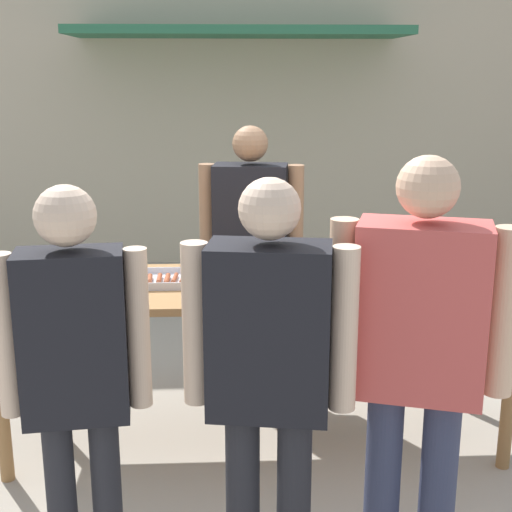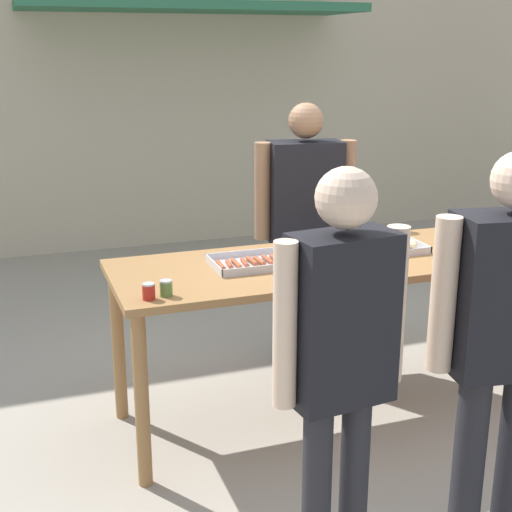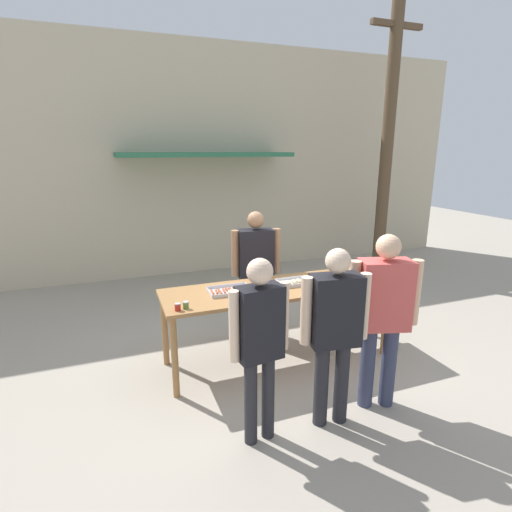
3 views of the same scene
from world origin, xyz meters
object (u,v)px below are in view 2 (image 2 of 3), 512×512
food_tray_buns (391,248)px  person_server_behind_table (305,213)px  condiment_jar_mustard (149,291)px  condiment_jar_ketchup (166,288)px  food_tray_sausages (257,262)px  person_customer_holding_hotdog (341,348)px  person_customer_waiting_in_line (505,326)px

food_tray_buns → person_server_behind_table: bearing=106.5°
food_tray_buns → person_server_behind_table: person_server_behind_table is taller
condiment_jar_mustard → person_server_behind_table: (1.24, 1.07, 0.04)m
condiment_jar_ketchup → person_server_behind_table: person_server_behind_table is taller
condiment_jar_mustard → food_tray_sausages: bearing=27.6°
food_tray_sausages → food_tray_buns: (0.81, 0.00, 0.01)m
person_customer_holding_hotdog → condiment_jar_ketchup: bearing=-72.3°
food_tray_buns → condiment_jar_mustard: condiment_jar_mustard is taller
food_tray_sausages → person_server_behind_table: 0.94m
condiment_jar_mustard → person_customer_holding_hotdog: (0.52, -0.93, 0.03)m
food_tray_buns → person_customer_holding_hotdog: (-0.94, -1.27, 0.05)m
food_tray_buns → condiment_jar_mustard: bearing=-166.9°
person_server_behind_table → person_customer_waiting_in_line: bearing=-82.5°
food_tray_buns → person_customer_waiting_in_line: (-0.23, -1.29, 0.05)m
person_server_behind_table → person_customer_holding_hotdog: bearing=-101.9°
food_tray_buns → condiment_jar_mustard: 1.49m
food_tray_buns → condiment_jar_ketchup: bearing=-166.8°
person_customer_holding_hotdog → person_customer_waiting_in_line: size_ratio=0.99×
person_server_behind_table → person_customer_waiting_in_line: (-0.02, -2.02, -0.01)m
condiment_jar_mustard → person_customer_holding_hotdog: bearing=-61.0°
condiment_jar_ketchup → food_tray_buns: bearing=13.2°
food_tray_buns → person_server_behind_table: 0.76m
condiment_jar_mustard → person_customer_holding_hotdog: 1.07m
condiment_jar_mustard → condiment_jar_ketchup: size_ratio=1.00×
person_customer_holding_hotdog → person_customer_waiting_in_line: 0.70m
condiment_jar_mustard → person_customer_waiting_in_line: size_ratio=0.05×
condiment_jar_ketchup → person_customer_waiting_in_line: bearing=-40.5°
condiment_jar_mustard → condiment_jar_ketchup: same height
person_customer_holding_hotdog → food_tray_buns: bearing=-133.0°
person_customer_waiting_in_line → condiment_jar_ketchup: bearing=-31.6°
person_server_behind_table → food_tray_buns: bearing=-65.5°
food_tray_sausages → person_customer_holding_hotdog: 1.28m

